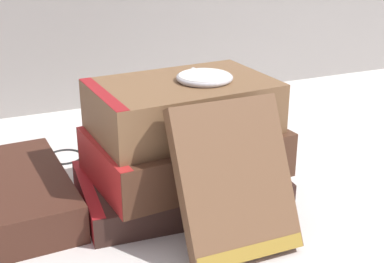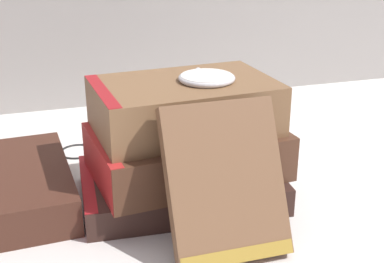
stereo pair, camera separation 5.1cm
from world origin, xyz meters
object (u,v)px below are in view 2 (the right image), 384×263
at_px(book_leaning_front, 226,187).
at_px(reading_glasses, 100,149).
at_px(pocket_watch, 207,78).
at_px(book_flat_bottom, 175,185).
at_px(book_flat_top, 179,106).
at_px(book_flat_middle, 182,152).

relative_size(book_leaning_front, reading_glasses, 1.21).
height_order(pocket_watch, reading_glasses, pocket_watch).
relative_size(book_flat_bottom, reading_glasses, 1.96).
height_order(book_flat_top, reading_glasses, book_flat_top).
xyz_separation_m(book_flat_bottom, pocket_watch, (0.03, 0.00, 0.11)).
relative_size(book_leaning_front, pocket_watch, 2.18).
xyz_separation_m(book_flat_top, pocket_watch, (0.03, -0.00, 0.03)).
height_order(book_flat_middle, book_flat_top, book_flat_top).
height_order(book_flat_bottom, book_leaning_front, book_leaning_front).
bearing_deg(reading_glasses, book_leaning_front, -68.09).
distance_m(book_leaning_front, pocket_watch, 0.12).
bearing_deg(pocket_watch, book_flat_middle, -176.71).
bearing_deg(book_flat_top, book_flat_bottom, -154.43).
bearing_deg(reading_glasses, book_flat_middle, -61.24).
bearing_deg(book_leaning_front, book_flat_middle, 95.75).
bearing_deg(pocket_watch, book_leaning_front, -99.15).
distance_m(book_flat_top, pocket_watch, 0.04).
distance_m(book_flat_bottom, book_leaning_front, 0.11).
height_order(book_flat_middle, book_leaning_front, book_leaning_front).
bearing_deg(book_leaning_front, book_flat_bottom, 99.86).
height_order(book_flat_bottom, pocket_watch, pocket_watch).
xyz_separation_m(book_flat_middle, book_flat_top, (-0.00, 0.00, 0.05)).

